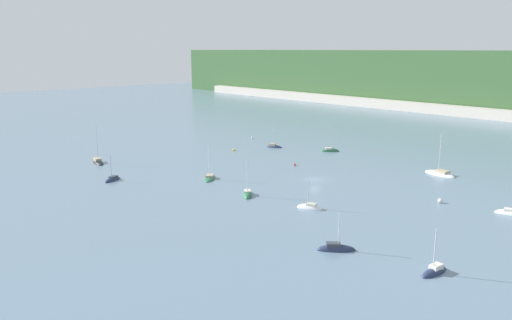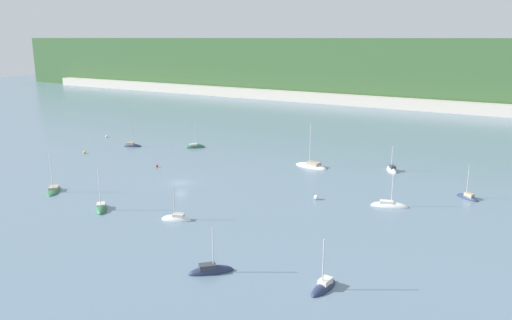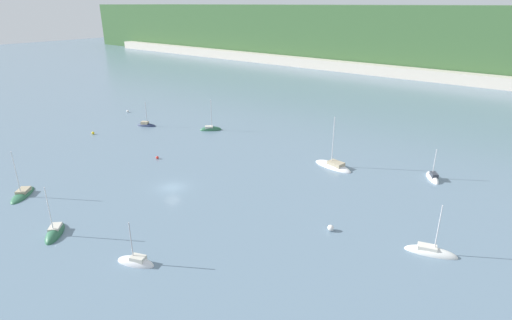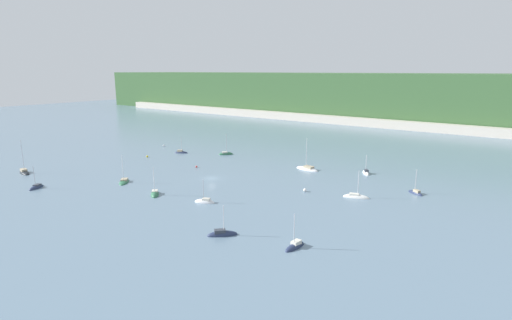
{
  "view_description": "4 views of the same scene",
  "coord_description": "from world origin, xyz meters",
  "views": [
    {
      "loc": [
        72.66,
        -85.09,
        29.5
      ],
      "look_at": [
        -12.73,
        -6.64,
        3.58
      ],
      "focal_mm": 35.0,
      "sensor_mm": 36.0,
      "label": 1
    },
    {
      "loc": [
        64.36,
        -75.14,
        28.82
      ],
      "look_at": [
        9.77,
        13.67,
        3.2
      ],
      "focal_mm": 35.0,
      "sensor_mm": 36.0,
      "label": 2
    },
    {
      "loc": [
        50.26,
        -39.47,
        29.66
      ],
      "look_at": [
        6.85,
        14.73,
        2.26
      ],
      "focal_mm": 28.0,
      "sensor_mm": 36.0,
      "label": 3
    },
    {
      "loc": [
        76.18,
        -82.22,
        30.64
      ],
      "look_at": [
        6.0,
        13.76,
        3.77
      ],
      "focal_mm": 28.0,
      "sensor_mm": 36.0,
      "label": 4
    }
  ],
  "objects": [
    {
      "name": "sailboat_11",
      "position": [
        17.3,
        25.64,
        0.11
      ],
      "size": [
        8.62,
        4.14,
        10.82
      ],
      "rotation": [
        0.0,
        0.0,
        2.97
      ],
      "color": "silver",
      "rests_on": "ground_plane"
    },
    {
      "name": "mooring_buoy_3",
      "position": [
        -49.51,
        25.38,
        0.34
      ],
      "size": [
        0.67,
        0.67,
        0.67
      ],
      "color": "white",
      "rests_on": "ground_plane"
    },
    {
      "name": "mooring_buoy_2",
      "position": [
        -12.86,
        7.1,
        0.3
      ],
      "size": [
        0.6,
        0.6,
        0.6
      ],
      "color": "red",
      "rests_on": "ground_plane"
    },
    {
      "name": "sailboat_8",
      "position": [
        -33.91,
        20.23,
        0.12
      ],
      "size": [
        5.3,
        3.74,
        7.11
      ],
      "rotation": [
        0.0,
        0.0,
        0.47
      ],
      "color": "#232D4C",
      "rests_on": "ground_plane"
    },
    {
      "name": "sailboat_10",
      "position": [
        29.29,
        -28.96,
        0.09
      ],
      "size": [
        5.29,
        5.39,
        6.88
      ],
      "rotation": [
        0.0,
        0.0,
        0.8
      ],
      "color": "#232D4C",
      "rests_on": "ground_plane"
    },
    {
      "name": "sailboat_4",
      "position": [
        -16.96,
        -17.38,
        0.1
      ],
      "size": [
        6.16,
        6.46,
        8.46
      ],
      "rotation": [
        0.0,
        0.0,
        5.45
      ],
      "color": "#2D6647",
      "rests_on": "ground_plane"
    },
    {
      "name": "sailboat_2",
      "position": [
        43.15,
        -25.39,
        0.11
      ],
      "size": [
        2.11,
        5.28,
        7.15
      ],
      "rotation": [
        0.0,
        0.0,
        4.62
      ],
      "color": "#232D4C",
      "rests_on": "ground_plane"
    },
    {
      "name": "mooring_buoy_1",
      "position": [
        28.25,
        4.68,
        0.44
      ],
      "size": [
        0.88,
        0.88,
        0.88
      ],
      "color": "white",
      "rests_on": "ground_plane"
    },
    {
      "name": "mooring_buoy_0",
      "position": [
        -38.15,
        7.77,
        0.34
      ],
      "size": [
        0.68,
        0.68,
        0.68
      ],
      "color": "yellow",
      "rests_on": "ground_plane"
    },
    {
      "name": "sailboat_0",
      "position": [
        -31.04,
        -34.58,
        0.07
      ],
      "size": [
        3.98,
        5.43,
        6.77
      ],
      "rotation": [
        0.0,
        0.0,
        5.19
      ],
      "color": "#232D4C",
      "rests_on": "ground_plane"
    },
    {
      "name": "sailboat_12",
      "position": [
        13.38,
        -16.89,
        0.08
      ],
      "size": [
        5.26,
        3.42,
        6.58
      ],
      "rotation": [
        0.0,
        0.0,
        3.52
      ],
      "color": "silver",
      "rests_on": "ground_plane"
    },
    {
      "name": "ground_plane",
      "position": [
        0.0,
        0.0,
        0.0
      ],
      "size": [
        600.0,
        600.0,
        0.0
      ],
      "primitive_type": "plane",
      "color": "slate"
    },
    {
      "name": "sailboat_3",
      "position": [
        -1.04,
        -19.8,
        0.07
      ],
      "size": [
        5.52,
        5.32,
        8.19
      ],
      "rotation": [
        0.0,
        0.0,
        5.54
      ],
      "color": "#2D6647",
      "rests_on": "ground_plane"
    },
    {
      "name": "sailboat_7",
      "position": [
        -50.18,
        -29.0,
        0.13
      ],
      "size": [
        7.68,
        3.76,
        10.98
      ],
      "rotation": [
        0.0,
        0.0,
        6.06
      ],
      "color": "black",
      "rests_on": "ground_plane"
    },
    {
      "name": "sailboat_6",
      "position": [
        -18.35,
        28.05,
        0.08
      ],
      "size": [
        5.08,
        5.16,
        8.74
      ],
      "rotation": [
        0.0,
        0.0,
        0.8
      ],
      "color": "#2D6647",
      "rests_on": "ground_plane"
    }
  ]
}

